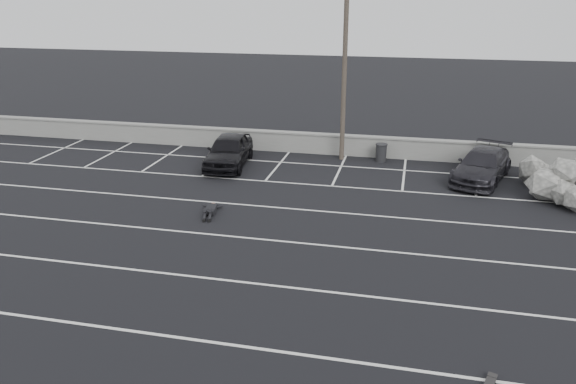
% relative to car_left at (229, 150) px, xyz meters
% --- Properties ---
extents(ground, '(120.00, 120.00, 0.00)m').
position_rel_car_left_xyz_m(ground, '(4.31, -10.90, -0.76)').
color(ground, black).
rests_on(ground, ground).
extents(seawall, '(50.00, 0.45, 1.06)m').
position_rel_car_left_xyz_m(seawall, '(4.31, 3.10, -0.21)').
color(seawall, gray).
rests_on(seawall, ground).
extents(stall_lines, '(36.00, 20.05, 0.01)m').
position_rel_car_left_xyz_m(stall_lines, '(4.22, -6.49, -0.76)').
color(stall_lines, silver).
rests_on(stall_lines, ground).
extents(car_left, '(2.21, 4.61, 1.52)m').
position_rel_car_left_xyz_m(car_left, '(0.00, 0.00, 0.00)').
color(car_left, black).
rests_on(car_left, ground).
extents(car_right, '(3.29, 5.06, 1.36)m').
position_rel_car_left_xyz_m(car_right, '(11.67, 0.43, -0.08)').
color(car_right, black).
rests_on(car_right, ground).
extents(utility_pole, '(1.17, 0.23, 8.75)m').
position_rel_car_left_xyz_m(utility_pole, '(5.15, 2.30, 3.67)').
color(utility_pole, '#4C4238').
rests_on(utility_pole, ground).
extents(trash_bin, '(0.77, 0.77, 0.89)m').
position_rel_car_left_xyz_m(trash_bin, '(7.10, 2.35, -0.31)').
color(trash_bin, black).
rests_on(trash_bin, ground).
extents(person, '(1.53, 2.35, 0.41)m').
position_rel_car_left_xyz_m(person, '(1.24, -5.85, -0.55)').
color(person, black).
rests_on(person, ground).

